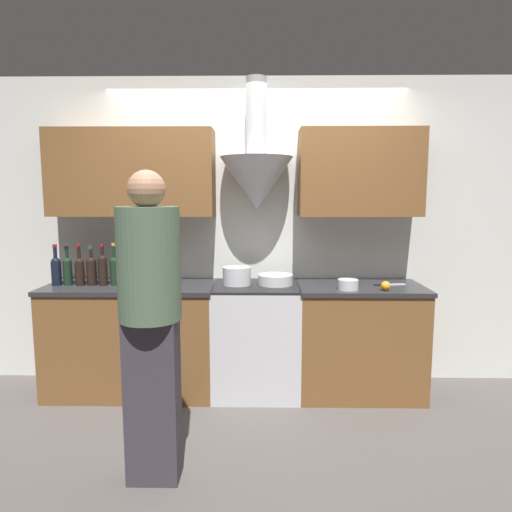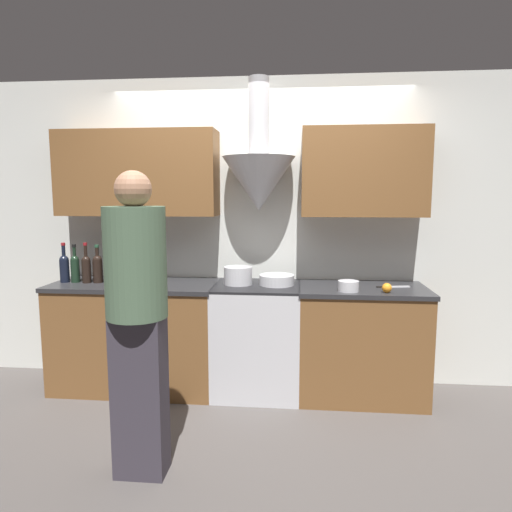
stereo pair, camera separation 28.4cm
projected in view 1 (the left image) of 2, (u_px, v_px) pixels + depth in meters
name	position (u px, v px, depth m)	size (l,w,h in m)	color
ground_plane	(256.00, 409.00, 3.49)	(12.00, 12.00, 0.00)	#4C4744
wall_back	(250.00, 213.00, 3.88)	(8.40, 0.59, 2.60)	silver
counter_left	(133.00, 338.00, 3.76)	(1.37, 0.62, 0.90)	brown
counter_right	(359.00, 339.00, 3.73)	(1.01, 0.62, 0.90)	brown
stove_range	(256.00, 338.00, 3.75)	(0.70, 0.60, 0.90)	silver
wine_bottle_0	(56.00, 269.00, 3.67)	(0.08, 0.08, 0.33)	black
wine_bottle_1	(67.00, 269.00, 3.67)	(0.07, 0.07, 0.32)	black
wine_bottle_2	(80.00, 269.00, 3.65)	(0.07, 0.07, 0.33)	black
wine_bottle_3	(92.00, 269.00, 3.67)	(0.08, 0.08, 0.32)	black
wine_bottle_4	(103.00, 268.00, 3.65)	(0.07, 0.07, 0.33)	black
wine_bottle_5	(114.00, 269.00, 3.67)	(0.07, 0.07, 0.34)	black
wine_bottle_6	(125.00, 269.00, 3.65)	(0.08, 0.08, 0.33)	black
stock_pot	(237.00, 276.00, 3.70)	(0.23, 0.23, 0.14)	silver
mixing_bowl	(275.00, 279.00, 3.70)	(0.28, 0.28, 0.08)	silver
orange_fruit	(386.00, 286.00, 3.47)	(0.07, 0.07, 0.07)	orange
saucepan	(348.00, 285.00, 3.50)	(0.16, 0.16, 0.08)	silver
chefs_knife	(390.00, 285.00, 3.68)	(0.27, 0.08, 0.01)	silver
person_foreground_left	(150.00, 314.00, 2.50)	(0.34, 0.34, 1.75)	#38333D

